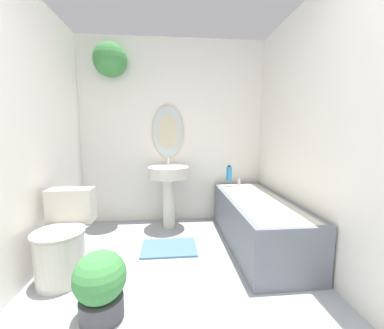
% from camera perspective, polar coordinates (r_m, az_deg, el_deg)
% --- Properties ---
extents(wall_back, '(2.52, 0.40, 2.40)m').
position_cam_1_polar(wall_back, '(3.17, -6.71, 10.15)').
color(wall_back, silver).
rests_on(wall_back, ground_plane).
extents(wall_left, '(0.06, 2.83, 2.40)m').
position_cam_1_polar(wall_left, '(2.16, -38.65, 6.05)').
color(wall_left, silver).
rests_on(wall_left, ground_plane).
extents(wall_right, '(0.06, 2.83, 2.40)m').
position_cam_1_polar(wall_right, '(2.22, 30.03, 6.71)').
color(wall_right, silver).
rests_on(wall_right, ground_plane).
extents(toilet, '(0.40, 0.55, 0.71)m').
position_cam_1_polar(toilet, '(2.31, -28.73, -16.21)').
color(toilet, beige).
rests_on(toilet, ground_plane).
extents(pedestal_sink, '(0.50, 0.50, 0.88)m').
position_cam_1_polar(pedestal_sink, '(2.94, -5.72, -4.11)').
color(pedestal_sink, beige).
rests_on(pedestal_sink, ground_plane).
extents(bathtub, '(0.62, 1.56, 0.58)m').
position_cam_1_polar(bathtub, '(2.68, 15.42, -12.97)').
color(bathtub, slate).
rests_on(bathtub, ground_plane).
extents(shampoo_bottle, '(0.07, 0.07, 0.20)m').
position_cam_1_polar(shampoo_bottle, '(3.09, 8.98, -2.15)').
color(shampoo_bottle, '#2D84C6').
rests_on(shampoo_bottle, bathtub).
extents(potted_plant, '(0.33, 0.33, 0.45)m').
position_cam_1_polar(potted_plant, '(1.79, -21.32, -25.36)').
color(potted_plant, '#47474C').
rests_on(potted_plant, ground_plane).
extents(bath_mat, '(0.57, 0.40, 0.02)m').
position_cam_1_polar(bath_mat, '(2.61, -5.61, -19.43)').
color(bath_mat, '#4C7093').
rests_on(bath_mat, ground_plane).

